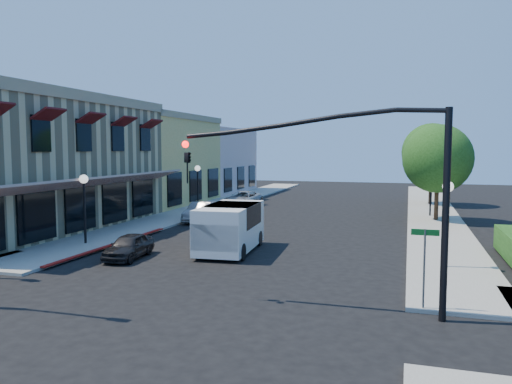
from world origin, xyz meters
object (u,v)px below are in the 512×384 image
(street_tree_a, at_px, (438,159))
(lamppost_right_near, at_px, (447,202))
(lamppost_left_far, at_px, (198,176))
(parked_car_c, at_px, (230,209))
(parked_car_d, at_px, (243,199))
(parked_car_b, at_px, (201,212))
(lamppost_left_near, at_px, (84,191))
(lamppost_right_far, at_px, (431,179))
(parked_car_a, at_px, (129,246))
(signal_mast_arm, at_px, (368,176))
(street_name_sign, at_px, (425,256))
(white_van, at_px, (230,225))
(street_tree_b, at_px, (432,152))

(street_tree_a, relative_size, lamppost_right_near, 1.82)
(lamppost_left_far, relative_size, parked_car_c, 0.96)
(street_tree_a, xyz_separation_m, parked_car_d, (-15.00, 4.05, -3.54))
(parked_car_b, height_order, parked_car_c, parked_car_b)
(lamppost_left_near, height_order, lamppost_right_far, same)
(parked_car_d, bearing_deg, parked_car_a, -83.58)
(signal_mast_arm, bearing_deg, lamppost_right_far, 83.30)
(lamppost_right_far, distance_m, parked_car_d, 14.99)
(street_name_sign, distance_m, white_van, 10.68)
(street_name_sign, relative_size, lamppost_right_far, 0.70)
(street_name_sign, height_order, parked_car_d, street_name_sign)
(street_tree_b, relative_size, parked_car_c, 1.89)
(street_tree_a, bearing_deg, lamppost_right_far, 98.53)
(lamppost_right_far, xyz_separation_m, white_van, (-9.50, -15.34, -1.45))
(street_name_sign, height_order, parked_car_c, street_name_sign)
(lamppost_left_near, relative_size, white_van, 0.69)
(street_tree_a, height_order, parked_car_a, street_tree_a)
(street_name_sign, bearing_deg, street_tree_a, 86.24)
(white_van, distance_m, parked_car_c, 12.11)
(street_tree_a, height_order, parked_car_b, street_tree_a)
(street_name_sign, relative_size, lamppost_left_near, 0.70)
(lamppost_left_far, xyz_separation_m, white_van, (7.50, -13.34, -1.45))
(lamppost_right_near, xyz_separation_m, parked_car_c, (-13.67, 12.00, -2.20))
(street_tree_b, xyz_separation_m, parked_car_c, (-13.97, -12.00, -4.01))
(street_tree_a, distance_m, lamppost_right_near, 14.08)
(street_tree_a, distance_m, lamppost_right_far, 2.49)
(parked_car_c, bearing_deg, parked_car_b, -108.45)
(street_tree_b, relative_size, parked_car_b, 1.77)
(street_tree_a, height_order, street_name_sign, street_tree_a)
(white_van, xyz_separation_m, parked_car_c, (-4.17, 11.34, -0.74))
(lamppost_left_near, relative_size, parked_car_d, 0.75)
(street_tree_b, bearing_deg, street_tree_a, -90.00)
(lamppost_right_near, bearing_deg, lamppost_right_far, 90.00)
(lamppost_right_near, height_order, parked_car_d, lamppost_right_near)
(signal_mast_arm, relative_size, street_name_sign, 3.20)
(street_name_sign, bearing_deg, lamppost_left_far, 128.94)
(lamppost_left_near, xyz_separation_m, parked_car_a, (3.70, -2.00, -2.19))
(lamppost_right_far, bearing_deg, parked_car_d, 172.04)
(parked_car_b, bearing_deg, street_tree_a, 13.24)
(street_tree_a, xyz_separation_m, parked_car_b, (-15.00, -4.70, -3.54))
(signal_mast_arm, height_order, white_van, signal_mast_arm)
(parked_car_c, distance_m, parked_car_d, 6.14)
(street_name_sign, distance_m, lamppost_right_far, 21.85)
(street_tree_b, bearing_deg, white_van, -112.77)
(street_tree_a, xyz_separation_m, lamppost_right_far, (-0.30, 2.00, -1.46))
(lamppost_left_near, relative_size, lamppost_left_far, 1.00)
(white_van, bearing_deg, signal_mast_arm, -46.27)
(street_name_sign, relative_size, lamppost_right_near, 0.70)
(lamppost_left_far, bearing_deg, parked_car_c, -30.95)
(street_name_sign, xyz_separation_m, lamppost_right_far, (1.00, 21.80, 1.04))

